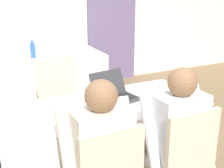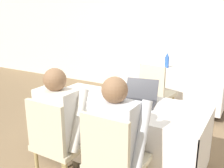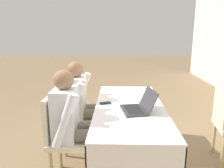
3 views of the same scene
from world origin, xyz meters
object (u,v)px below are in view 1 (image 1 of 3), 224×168
object	(u,v)px
laptop	(115,94)
water_bottle	(33,49)
cell_phone	(108,119)
chair_far_spare	(56,88)
person_checkered_shirt	(97,151)
person_white_shirt	(172,133)
chair_near_right	(179,159)

from	to	relation	value
laptop	water_bottle	world-z (taller)	water_bottle
cell_phone	chair_far_spare	world-z (taller)	chair_far_spare
water_bottle	chair_far_spare	bearing A→B (deg)	-83.13
laptop	person_checkered_shirt	distance (m)	0.81
chair_far_spare	person_white_shirt	size ratio (longest dim) A/B	0.78
person_checkered_shirt	cell_phone	bearing A→B (deg)	-126.14
chair_near_right	chair_far_spare	distance (m)	1.91
chair_far_spare	person_white_shirt	world-z (taller)	person_white_shirt
chair_near_right	person_white_shirt	bearing A→B (deg)	-90.00
chair_far_spare	person_checkered_shirt	world-z (taller)	person_checkered_shirt
cell_phone	chair_near_right	xyz separation A→B (m)	(0.37, -0.41, -0.21)
cell_phone	person_white_shirt	world-z (taller)	person_white_shirt
chair_far_spare	cell_phone	bearing A→B (deg)	97.60
chair_far_spare	person_white_shirt	distance (m)	1.81
cell_phone	chair_far_spare	xyz separation A→B (m)	(0.01, 1.46, -0.21)
chair_far_spare	water_bottle	bearing A→B (deg)	-75.22
person_checkered_shirt	chair_near_right	bearing A→B (deg)	169.95
chair_near_right	chair_far_spare	xyz separation A→B (m)	(-0.36, 1.87, 0.00)
chair_near_right	chair_far_spare	world-z (taller)	same
chair_far_spare	person_white_shirt	xyz separation A→B (m)	(0.36, -1.77, 0.16)
chair_near_right	person_white_shirt	distance (m)	0.19
laptop	person_white_shirt	bearing A→B (deg)	-89.73
laptop	chair_far_spare	size ratio (longest dim) A/B	0.43
water_bottle	chair_near_right	world-z (taller)	water_bottle
cell_phone	person_checkered_shirt	distance (m)	0.38
cell_phone	person_white_shirt	xyz separation A→B (m)	(0.37, -0.31, -0.05)
water_bottle	chair_far_spare	world-z (taller)	water_bottle
cell_phone	water_bottle	size ratio (longest dim) A/B	0.53
chair_near_right	person_white_shirt	xyz separation A→B (m)	(0.00, 0.10, 0.16)
cell_phone	person_checkered_shirt	xyz separation A→B (m)	(-0.22, -0.31, -0.05)
cell_phone	chair_near_right	size ratio (longest dim) A/B	0.16
chair_far_spare	person_checkered_shirt	xyz separation A→B (m)	(-0.23, -1.77, 0.16)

